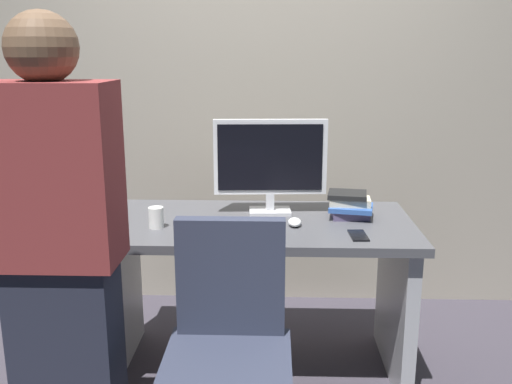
# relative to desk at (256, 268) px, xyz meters

# --- Properties ---
(ground_plane) EXTENTS (9.00, 9.00, 0.00)m
(ground_plane) POSITION_rel_desk_xyz_m (0.00, 0.00, -0.52)
(ground_plane) COLOR #3D3842
(wall_back) EXTENTS (6.40, 0.10, 3.00)m
(wall_back) POSITION_rel_desk_xyz_m (0.00, 0.87, 0.98)
(wall_back) COLOR #9E9384
(wall_back) RESTS_ON ground
(desk) EXTENTS (1.45, 0.73, 0.75)m
(desk) POSITION_rel_desk_xyz_m (0.00, 0.00, 0.00)
(desk) COLOR #4C4C51
(desk) RESTS_ON ground
(office_chair) EXTENTS (0.52, 0.52, 0.94)m
(office_chair) POSITION_rel_desk_xyz_m (-0.07, -0.73, -0.09)
(office_chair) COLOR black
(office_chair) RESTS_ON ground
(person_at_desk) EXTENTS (0.40, 0.24, 1.64)m
(person_at_desk) POSITION_rel_desk_xyz_m (-0.62, -0.80, 0.32)
(person_at_desk) COLOR #262838
(person_at_desk) RESTS_ON ground
(monitor) EXTENTS (0.54, 0.15, 0.46)m
(monitor) POSITION_rel_desk_xyz_m (0.06, 0.14, 0.49)
(monitor) COLOR silver
(monitor) RESTS_ON desk
(keyboard) EXTENTS (0.44, 0.15, 0.02)m
(keyboard) POSITION_rel_desk_xyz_m (-0.10, -0.08, 0.24)
(keyboard) COLOR white
(keyboard) RESTS_ON desk
(mouse) EXTENTS (0.06, 0.10, 0.03)m
(mouse) POSITION_rel_desk_xyz_m (0.18, -0.07, 0.25)
(mouse) COLOR white
(mouse) RESTS_ON desk
(cup_near_keyboard) EXTENTS (0.07, 0.07, 0.09)m
(cup_near_keyboard) POSITION_rel_desk_xyz_m (-0.44, -0.13, 0.28)
(cup_near_keyboard) COLOR white
(cup_near_keyboard) RESTS_ON desk
(book_stack) EXTENTS (0.23, 0.21, 0.12)m
(book_stack) POSITION_rel_desk_xyz_m (0.44, 0.07, 0.29)
(book_stack) COLOR #594C72
(book_stack) RESTS_ON desk
(cell_phone) EXTENTS (0.08, 0.15, 0.01)m
(cell_phone) POSITION_rel_desk_xyz_m (0.44, -0.22, 0.24)
(cell_phone) COLOR black
(cell_phone) RESTS_ON desk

